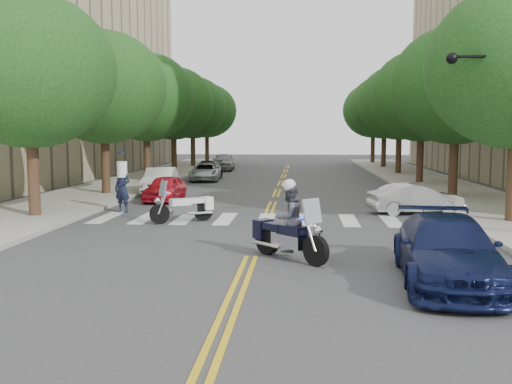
# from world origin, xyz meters

# --- Properties ---
(ground) EXTENTS (140.00, 140.00, 0.00)m
(ground) POSITION_xyz_m (0.00, 0.00, 0.00)
(ground) COLOR #38383A
(ground) RESTS_ON ground
(sidewalk_left) EXTENTS (5.00, 60.00, 0.15)m
(sidewalk_left) POSITION_xyz_m (-9.50, 22.00, 0.07)
(sidewalk_left) COLOR #9E9991
(sidewalk_left) RESTS_ON ground
(sidewalk_right) EXTENTS (5.00, 60.00, 0.15)m
(sidewalk_right) POSITION_xyz_m (9.50, 22.00, 0.07)
(sidewalk_right) COLOR #9E9991
(sidewalk_right) RESTS_ON ground
(tree_l_0) EXTENTS (6.40, 6.40, 8.45)m
(tree_l_0) POSITION_xyz_m (-8.80, 6.00, 5.55)
(tree_l_0) COLOR #382316
(tree_l_0) RESTS_ON ground
(tree_l_1) EXTENTS (6.40, 6.40, 8.45)m
(tree_l_1) POSITION_xyz_m (-8.80, 14.00, 5.55)
(tree_l_1) COLOR #382316
(tree_l_1) RESTS_ON ground
(tree_l_2) EXTENTS (6.40, 6.40, 8.45)m
(tree_l_2) POSITION_xyz_m (-8.80, 22.00, 5.55)
(tree_l_2) COLOR #382316
(tree_l_2) RESTS_ON ground
(tree_l_3) EXTENTS (6.40, 6.40, 8.45)m
(tree_l_3) POSITION_xyz_m (-8.80, 30.00, 5.55)
(tree_l_3) COLOR #382316
(tree_l_3) RESTS_ON ground
(tree_l_4) EXTENTS (6.40, 6.40, 8.45)m
(tree_l_4) POSITION_xyz_m (-8.80, 38.00, 5.55)
(tree_l_4) COLOR #382316
(tree_l_4) RESTS_ON ground
(tree_l_5) EXTENTS (6.40, 6.40, 8.45)m
(tree_l_5) POSITION_xyz_m (-8.80, 46.00, 5.55)
(tree_l_5) COLOR #382316
(tree_l_5) RESTS_ON ground
(tree_r_1) EXTENTS (6.40, 6.40, 8.45)m
(tree_r_1) POSITION_xyz_m (8.80, 14.00, 5.55)
(tree_r_1) COLOR #382316
(tree_r_1) RESTS_ON ground
(tree_r_2) EXTENTS (6.40, 6.40, 8.45)m
(tree_r_2) POSITION_xyz_m (8.80, 22.00, 5.55)
(tree_r_2) COLOR #382316
(tree_r_2) RESTS_ON ground
(tree_r_3) EXTENTS (6.40, 6.40, 8.45)m
(tree_r_3) POSITION_xyz_m (8.80, 30.00, 5.55)
(tree_r_3) COLOR #382316
(tree_r_3) RESTS_ON ground
(tree_r_4) EXTENTS (6.40, 6.40, 8.45)m
(tree_r_4) POSITION_xyz_m (8.80, 38.00, 5.55)
(tree_r_4) COLOR #382316
(tree_r_4) RESTS_ON ground
(tree_r_5) EXTENTS (6.40, 6.40, 8.45)m
(tree_r_5) POSITION_xyz_m (8.80, 46.00, 5.55)
(tree_r_5) COLOR #382316
(tree_r_5) RESTS_ON ground
(traffic_signal_pole) EXTENTS (2.82, 0.42, 6.00)m
(traffic_signal_pole) POSITION_xyz_m (7.72, 3.50, 3.72)
(traffic_signal_pole) COLOR black
(traffic_signal_pole) RESTS_ON ground
(motorcycle_police) EXTENTS (2.01, 2.02, 2.10)m
(motorcycle_police) POSITION_xyz_m (0.96, -0.19, 0.93)
(motorcycle_police) COLOR black
(motorcycle_police) RESTS_ON ground
(motorcycle_parked) EXTENTS (2.16, 1.59, 1.58)m
(motorcycle_parked) POSITION_xyz_m (-2.86, 5.75, 0.55)
(motorcycle_parked) COLOR black
(motorcycle_parked) RESTS_ON ground
(officer_standing) EXTENTS (0.87, 0.74, 2.03)m
(officer_standing) POSITION_xyz_m (-5.97, 7.86, 1.01)
(officer_standing) COLOR black
(officer_standing) RESTS_ON ground
(convertible) EXTENTS (3.92, 2.03, 1.23)m
(convertible) POSITION_xyz_m (5.92, 8.50, 0.62)
(convertible) COLOR silver
(convertible) RESTS_ON ground
(sedan_blue) EXTENTS (2.44, 5.14, 1.45)m
(sedan_blue) POSITION_xyz_m (4.48, -2.29, 0.72)
(sedan_blue) COLOR #0E163D
(sedan_blue) RESTS_ON ground
(parked_car_a) EXTENTS (1.61, 3.66, 1.22)m
(parked_car_a) POSITION_xyz_m (-5.20, 11.97, 0.61)
(parked_car_a) COLOR red
(parked_car_a) RESTS_ON ground
(parked_car_b) EXTENTS (1.91, 4.38, 1.40)m
(parked_car_b) POSITION_xyz_m (-6.22, 15.15, 0.70)
(parked_car_b) COLOR white
(parked_car_b) RESTS_ON ground
(parked_car_c) EXTENTS (2.28, 4.36, 1.17)m
(parked_car_c) POSITION_xyz_m (-5.20, 23.50, 0.59)
(parked_car_c) COLOR #B9BCC1
(parked_car_c) RESTS_ON ground
(parked_car_d) EXTENTS (1.84, 4.38, 1.26)m
(parked_car_d) POSITION_xyz_m (-5.20, 24.50, 0.63)
(parked_car_d) COLOR black
(parked_car_d) RESTS_ON ground
(parked_car_e) EXTENTS (2.00, 4.50, 1.51)m
(parked_car_e) POSITION_xyz_m (-5.38, 34.00, 0.75)
(parked_car_e) COLOR gray
(parked_car_e) RESTS_ON ground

